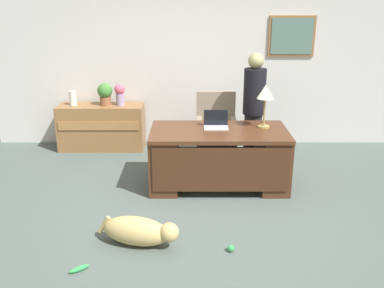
{
  "coord_description": "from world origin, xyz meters",
  "views": [
    {
      "loc": [
        -0.13,
        -4.57,
        2.44
      ],
      "look_at": [
        -0.12,
        0.3,
        0.75
      ],
      "focal_mm": 39.96,
      "sensor_mm": 36.0,
      "label": 1
    }
  ],
  "objects_px": {
    "credenza": "(101,127)",
    "laptop": "(215,123)",
    "vase_empty": "(72,98)",
    "person_standing": "(253,109)",
    "armchair": "(215,131)",
    "dog_lying": "(139,231)",
    "desk_lamp": "(265,94)",
    "desk": "(218,156)",
    "dog_toy_ball": "(230,248)",
    "potted_plant": "(104,93)",
    "vase_with_flowers": "(119,94)",
    "dog_toy_bone": "(79,269)"
  },
  "relations": [
    {
      "from": "laptop",
      "to": "vase_empty",
      "type": "distance_m",
      "value": 2.64
    },
    {
      "from": "dog_lying",
      "to": "desk",
      "type": "bearing_deg",
      "value": 58.37
    },
    {
      "from": "desk_lamp",
      "to": "dog_toy_ball",
      "type": "distance_m",
      "value": 2.19
    },
    {
      "from": "credenza",
      "to": "dog_toy_ball",
      "type": "relative_size",
      "value": 19.57
    },
    {
      "from": "credenza",
      "to": "desk_lamp",
      "type": "bearing_deg",
      "value": -28.79
    },
    {
      "from": "desk",
      "to": "dog_lying",
      "type": "bearing_deg",
      "value": -121.63
    },
    {
      "from": "desk",
      "to": "desk_lamp",
      "type": "height_order",
      "value": "desk_lamp"
    },
    {
      "from": "credenza",
      "to": "person_standing",
      "type": "bearing_deg",
      "value": -17.68
    },
    {
      "from": "desk",
      "to": "armchair",
      "type": "distance_m",
      "value": 0.98
    },
    {
      "from": "desk_lamp",
      "to": "vase_with_flowers",
      "type": "xyz_separation_m",
      "value": [
        -2.13,
        1.36,
        -0.29
      ]
    },
    {
      "from": "armchair",
      "to": "desk_lamp",
      "type": "bearing_deg",
      "value": -54.44
    },
    {
      "from": "dog_toy_bone",
      "to": "person_standing",
      "type": "bearing_deg",
      "value": 53.57
    },
    {
      "from": "dog_toy_ball",
      "to": "dog_toy_bone",
      "type": "bearing_deg",
      "value": -167.42
    },
    {
      "from": "credenza",
      "to": "armchair",
      "type": "relative_size",
      "value": 1.32
    },
    {
      "from": "armchair",
      "to": "desk_lamp",
      "type": "relative_size",
      "value": 1.85
    },
    {
      "from": "person_standing",
      "to": "vase_empty",
      "type": "height_order",
      "value": "person_standing"
    },
    {
      "from": "person_standing",
      "to": "vase_empty",
      "type": "xyz_separation_m",
      "value": [
        -2.85,
        0.77,
        -0.01
      ]
    },
    {
      "from": "credenza",
      "to": "vase_with_flowers",
      "type": "height_order",
      "value": "vase_with_flowers"
    },
    {
      "from": "potted_plant",
      "to": "dog_toy_bone",
      "type": "bearing_deg",
      "value": -84.07
    },
    {
      "from": "desk_lamp",
      "to": "vase_with_flowers",
      "type": "relative_size",
      "value": 1.64
    },
    {
      "from": "laptop",
      "to": "desk_lamp",
      "type": "bearing_deg",
      "value": -0.09
    },
    {
      "from": "dog_lying",
      "to": "dog_toy_bone",
      "type": "bearing_deg",
      "value": -138.51
    },
    {
      "from": "credenza",
      "to": "vase_empty",
      "type": "relative_size",
      "value": 5.95
    },
    {
      "from": "potted_plant",
      "to": "vase_with_flowers",
      "type": "bearing_deg",
      "value": 0.0
    },
    {
      "from": "person_standing",
      "to": "vase_empty",
      "type": "bearing_deg",
      "value": 164.88
    },
    {
      "from": "desk",
      "to": "person_standing",
      "type": "relative_size",
      "value": 1.06
    },
    {
      "from": "credenza",
      "to": "vase_empty",
      "type": "height_order",
      "value": "vase_empty"
    },
    {
      "from": "vase_empty",
      "to": "person_standing",
      "type": "bearing_deg",
      "value": -15.12
    },
    {
      "from": "laptop",
      "to": "dog_toy_bone",
      "type": "height_order",
      "value": "laptop"
    },
    {
      "from": "credenza",
      "to": "laptop",
      "type": "distance_m",
      "value": 2.32
    },
    {
      "from": "person_standing",
      "to": "desk_lamp",
      "type": "bearing_deg",
      "value": -84.65
    },
    {
      "from": "desk",
      "to": "vase_empty",
      "type": "distance_m",
      "value": 2.79
    },
    {
      "from": "armchair",
      "to": "laptop",
      "type": "bearing_deg",
      "value": -93.48
    },
    {
      "from": "armchair",
      "to": "potted_plant",
      "type": "xyz_separation_m",
      "value": [
        -1.78,
        0.53,
        0.47
      ]
    },
    {
      "from": "dog_toy_ball",
      "to": "vase_empty",
      "type": "bearing_deg",
      "value": 127.03
    },
    {
      "from": "person_standing",
      "to": "desk_lamp",
      "type": "height_order",
      "value": "person_standing"
    },
    {
      "from": "desk",
      "to": "dog_toy_ball",
      "type": "distance_m",
      "value": 1.64
    },
    {
      "from": "credenza",
      "to": "desk_lamp",
      "type": "xyz_separation_m",
      "value": [
        2.46,
        -1.35,
        0.85
      ]
    },
    {
      "from": "dog_toy_ball",
      "to": "dog_toy_bone",
      "type": "relative_size",
      "value": 0.36
    },
    {
      "from": "credenza",
      "to": "person_standing",
      "type": "distance_m",
      "value": 2.58
    },
    {
      "from": "credenza",
      "to": "dog_lying",
      "type": "bearing_deg",
      "value": -71.93
    },
    {
      "from": "armchair",
      "to": "vase_empty",
      "type": "distance_m",
      "value": 2.41
    },
    {
      "from": "credenza",
      "to": "potted_plant",
      "type": "height_order",
      "value": "potted_plant"
    },
    {
      "from": "potted_plant",
      "to": "dog_toy_ball",
      "type": "distance_m",
      "value": 3.7
    },
    {
      "from": "potted_plant",
      "to": "armchair",
      "type": "bearing_deg",
      "value": -16.66
    },
    {
      "from": "dog_lying",
      "to": "vase_with_flowers",
      "type": "relative_size",
      "value": 2.48
    },
    {
      "from": "desk",
      "to": "armchair",
      "type": "relative_size",
      "value": 1.7
    },
    {
      "from": "laptop",
      "to": "dog_toy_ball",
      "type": "xyz_separation_m",
      "value": [
        0.07,
        -1.75,
        -0.8
      ]
    },
    {
      "from": "person_standing",
      "to": "potted_plant",
      "type": "relative_size",
      "value": 4.7
    },
    {
      "from": "dog_lying",
      "to": "laptop",
      "type": "height_order",
      "value": "laptop"
    }
  ]
}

